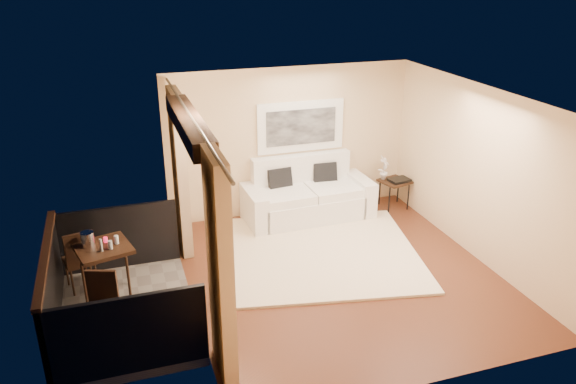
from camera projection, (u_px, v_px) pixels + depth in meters
floor at (341, 274)px, 8.48m from camera, size 5.00×5.00×0.00m
room_shell at (189, 124)px, 6.91m from camera, size 5.00×6.40×5.00m
balcony at (112, 302)px, 7.47m from camera, size 1.81×2.60×1.17m
curtains at (196, 211)px, 7.37m from camera, size 0.16×4.80×2.64m
artwork at (301, 127)px, 10.08m from camera, size 1.62×0.07×0.92m
rug at (314, 253)px, 9.04m from camera, size 3.75×3.41×0.04m
sofa at (307, 197)px, 10.23m from camera, size 2.34×1.07×1.11m
side_table at (395, 183)px, 10.60m from camera, size 0.61×0.61×0.54m
tray at (399, 180)px, 10.54m from camera, size 0.41×0.33×0.05m
orchid at (384, 168)px, 10.55m from camera, size 0.29×0.29×0.47m
bistro_table at (104, 252)px, 7.60m from camera, size 0.84×0.84×0.81m
balcony_chair_far at (80, 256)px, 7.86m from camera, size 0.50×0.50×0.94m
balcony_chair_near at (102, 301)px, 6.91m from camera, size 0.49×0.49×0.89m
ice_bucket at (88, 239)px, 7.55m from camera, size 0.18×0.18×0.20m
candle at (106, 240)px, 7.67m from camera, size 0.06×0.06×0.07m
vase at (101, 245)px, 7.41m from camera, size 0.04×0.04×0.18m
glass_a at (110, 245)px, 7.48m from camera, size 0.06×0.06×0.12m
glass_b at (116, 240)px, 7.62m from camera, size 0.06×0.06×0.12m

